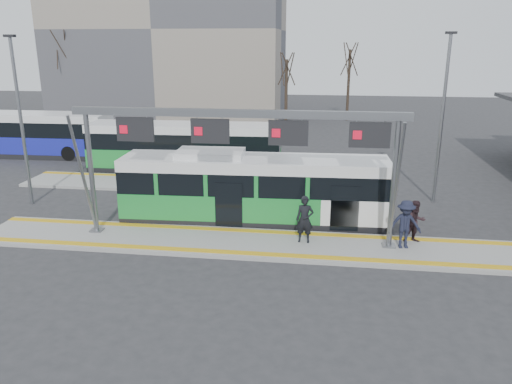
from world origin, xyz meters
The scene contains 18 objects.
ground centered at (0.00, 0.00, 0.00)m, with size 120.00×120.00×0.00m, color #2D2D30.
platform_main centered at (0.00, 0.00, 0.07)m, with size 22.00×3.00×0.15m, color gray.
platform_second centered at (-4.00, 8.00, 0.07)m, with size 20.00×3.00×0.15m, color gray.
tactile_main centered at (0.00, 0.00, 0.16)m, with size 22.00×2.65×0.02m.
tactile_second centered at (-4.00, 9.15, 0.16)m, with size 20.00×0.35×0.02m.
gantry centered at (-0.35, 0.25, 4.30)m, with size 13.00×1.68×5.20m.
apartment_block centered at (-14.00, 36.00, 9.21)m, with size 24.50×12.50×18.40m.
hero_bus centered at (-0.18, 2.82, 1.48)m, with size 11.81×2.95×3.22m.
bg_bus_green centered at (-5.74, 11.38, 1.47)m, with size 11.98×2.94×2.98m.
bg_bus_blue centered at (-17.89, 14.06, 1.51)m, with size 11.76×2.81×3.05m.
passenger_a centered at (2.22, 0.29, 1.09)m, with size 0.69×0.45×1.89m, color black.
passenger_b centered at (6.53, 0.84, 1.01)m, with size 0.84×0.65×1.72m, color #2E1E23.
passenger_c centered at (6.04, 0.23, 1.10)m, with size 1.23×0.71×1.90m, color #1B1E31.
tree_left centered at (-0.75, 27.79, 5.42)m, with size 1.40×1.40×7.15m.
tree_mid centered at (5.08, 34.22, 6.09)m, with size 1.40×1.40×8.03m.
tree_far centered at (-23.45, 30.19, 7.03)m, with size 1.40×1.40×9.27m.
lamp_west centered at (-11.53, 3.75, 4.30)m, with size 0.50×0.25×8.11m.
lamp_east centered at (8.46, 6.86, 4.37)m, with size 0.50×0.25×8.25m.
Camera 1 is at (2.85, -18.24, 7.77)m, focal length 35.00 mm.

